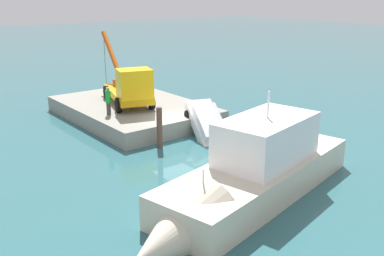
{
  "coord_description": "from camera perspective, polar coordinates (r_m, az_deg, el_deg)",
  "views": [
    {
      "loc": [
        21.65,
        -15.94,
        8.92
      ],
      "look_at": [
        0.72,
        0.52,
        0.65
      ],
      "focal_mm": 41.66,
      "sensor_mm": 36.0,
      "label": 1
    }
  ],
  "objects": [
    {
      "name": "crane_truck",
      "position": [
        31.4,
        -7.98,
        5.17
      ],
      "size": [
        9.14,
        3.99,
        4.73
      ],
      "color": "orange",
      "rests_on": "dock"
    },
    {
      "name": "ground",
      "position": [
        28.33,
        -1.72,
        -1.11
      ],
      "size": [
        200.0,
        200.0,
        0.0
      ],
      "primitive_type": "plane",
      "color": "#2D6066"
    },
    {
      "name": "piling_mid",
      "position": [
        28.8,
        2.18,
        0.9
      ],
      "size": [
        0.38,
        0.38,
        1.63
      ],
      "primitive_type": "cylinder",
      "color": "brown",
      "rests_on": "ground"
    },
    {
      "name": "dock_worker",
      "position": [
        29.57,
        -10.68,
        3.47
      ],
      "size": [
        0.34,
        0.34,
        1.84
      ],
      "color": "#3E3E3E",
      "rests_on": "dock"
    },
    {
      "name": "piling_near",
      "position": [
        26.12,
        -4.19,
        0.06
      ],
      "size": [
        0.33,
        0.33,
        2.43
      ],
      "primitive_type": "cylinder",
      "color": "brown",
      "rests_on": "ground"
    },
    {
      "name": "salvaged_car",
      "position": [
        27.74,
        2.19,
        -0.03
      ],
      "size": [
        4.64,
        3.0,
        3.22
      ],
      "color": "silver",
      "rests_on": "ground"
    },
    {
      "name": "moored_yacht",
      "position": [
        19.35,
        5.98,
        -8.06
      ],
      "size": [
        6.22,
        13.93,
        6.11
      ],
      "color": "beige",
      "rests_on": "ground"
    },
    {
      "name": "dock",
      "position": [
        32.67,
        -7.59,
        2.24
      ],
      "size": [
        11.81,
        8.06,
        1.08
      ],
      "primitive_type": "cube",
      "color": "gray",
      "rests_on": "ground"
    }
  ]
}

